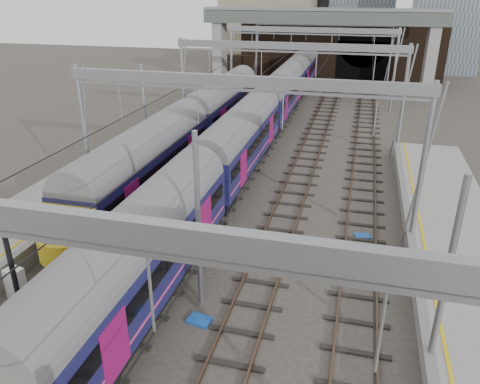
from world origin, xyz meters
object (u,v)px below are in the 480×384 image
(signal_near_left, at_px, (8,259))
(train_second, at_px, (191,128))
(train_main, at_px, (263,113))
(relay_cabinet, at_px, (16,283))

(signal_near_left, bearing_deg, train_second, 106.11)
(train_main, height_order, relay_cabinet, train_main)
(train_main, bearing_deg, train_second, -125.98)
(train_main, distance_m, relay_cabinet, 23.31)
(train_second, bearing_deg, signal_near_left, -87.70)
(train_second, xyz_separation_m, relay_cabinet, (-1.21, -17.15, -1.72))
(train_main, xyz_separation_m, signal_near_left, (-3.23, -24.74, 1.01))
(relay_cabinet, bearing_deg, signal_near_left, -33.05)
(train_second, bearing_deg, relay_cabinet, -94.03)
(train_main, distance_m, signal_near_left, 24.97)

